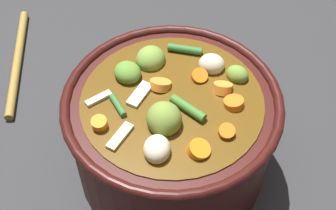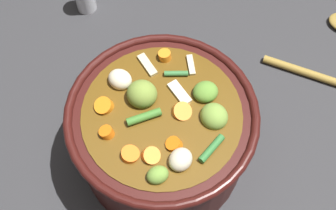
% 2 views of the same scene
% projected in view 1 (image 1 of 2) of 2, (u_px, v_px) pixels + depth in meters
% --- Properties ---
extents(ground_plane, '(1.10, 1.10, 0.00)m').
position_uv_depth(ground_plane, '(171.00, 163.00, 0.68)').
color(ground_plane, '#2D2D30').
extents(cooking_pot, '(0.27, 0.27, 0.17)m').
position_uv_depth(cooking_pot, '(172.00, 132.00, 0.62)').
color(cooking_pot, '#38110F').
rests_on(cooking_pot, ground_plane).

